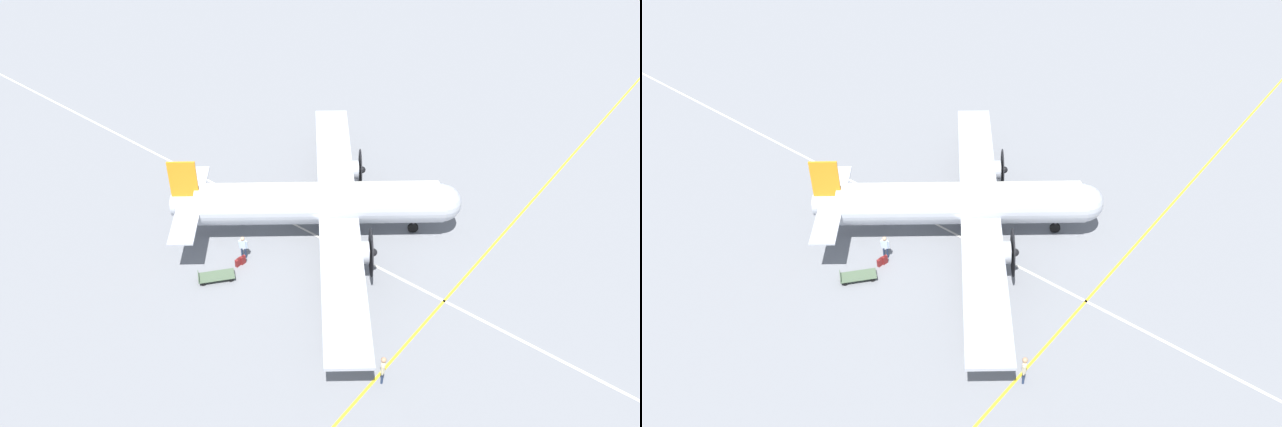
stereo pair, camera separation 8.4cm
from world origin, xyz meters
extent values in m
plane|color=slate|center=(0.00, 0.00, 0.00)|extent=(300.00, 300.00, 0.00)
cube|color=gold|center=(0.00, -9.46, 0.00)|extent=(120.00, 0.16, 0.01)
cube|color=silver|center=(-0.36, 0.00, 0.00)|extent=(0.16, 120.00, 0.01)
cylinder|color=#ADB2BC|center=(0.00, 0.00, 2.35)|extent=(11.87, 13.60, 2.49)
cylinder|color=silver|center=(0.00, 0.00, 3.03)|extent=(10.81, 12.54, 1.74)
sphere|color=#ADB2BC|center=(4.98, -6.00, 2.35)|extent=(2.37, 2.37, 2.37)
cylinder|color=#ADB2BC|center=(-4.98, 6.00, 2.47)|extent=(3.00, 3.22, 1.37)
cube|color=orange|center=(-5.34, 6.44, 4.22)|extent=(1.20, 1.41, 2.87)
cube|color=#ADB2BC|center=(-5.22, 6.30, 2.60)|extent=(7.23, 6.36, 0.10)
cube|color=#ADB2BC|center=(0.73, -0.88, 2.03)|extent=(21.13, 18.12, 0.20)
cylinder|color=#ADB2BC|center=(4.22, 1.67, 2.05)|extent=(2.75, 2.93, 1.37)
cylinder|color=black|center=(5.16, 0.54, 2.05)|extent=(2.24, 1.87, 2.88)
sphere|color=black|center=(5.24, 0.44, 2.05)|extent=(0.48, 0.48, 0.48)
cylinder|color=#ADB2BC|center=(-2.43, -3.84, 2.05)|extent=(2.75, 2.93, 1.37)
cylinder|color=black|center=(-1.49, -4.97, 2.05)|extent=(2.24, 1.87, 2.88)
sphere|color=black|center=(-1.41, -5.07, 2.05)|extent=(0.48, 0.48, 0.48)
cylinder|color=#4C4C51|center=(4.05, 1.88, 1.03)|extent=(0.18, 0.18, 0.96)
cylinder|color=black|center=(4.05, 1.88, 0.55)|extent=(0.93, 1.04, 1.10)
cylinder|color=#4C4C51|center=(-2.60, -3.63, 1.03)|extent=(0.18, 0.18, 0.96)
cylinder|color=black|center=(-2.60, -3.63, 0.55)|extent=(0.93, 1.04, 1.10)
cylinder|color=#4C4C51|center=(3.89, -4.69, 0.79)|extent=(0.14, 0.14, 0.87)
cylinder|color=black|center=(3.89, -4.69, 0.35)|extent=(0.59, 0.65, 0.70)
cylinder|color=navy|center=(-7.38, -9.83, 0.43)|extent=(0.13, 0.13, 0.86)
cylinder|color=navy|center=(-7.16, -9.71, 0.43)|extent=(0.13, 0.13, 0.86)
cube|color=beige|center=(-7.27, -9.77, 1.18)|extent=(0.46, 0.37, 0.64)
sphere|color=tan|center=(-7.27, -9.77, 1.65)|extent=(0.29, 0.29, 0.29)
cylinder|color=beige|center=(-7.50, -9.89, 1.15)|extent=(0.10, 0.10, 0.61)
cylinder|color=beige|center=(-7.05, -9.65, 1.15)|extent=(0.10, 0.10, 0.61)
cube|color=maroon|center=(-7.32, -9.68, 1.26)|extent=(0.05, 0.03, 0.41)
cylinder|color=navy|center=(-4.87, 2.33, 0.39)|extent=(0.11, 0.11, 0.79)
cylinder|color=navy|center=(-4.76, 2.13, 0.39)|extent=(0.11, 0.11, 0.79)
cube|color=silver|center=(-4.82, 2.23, 1.08)|extent=(0.34, 0.42, 0.59)
sphere|color=tan|center=(-4.82, 2.23, 1.51)|extent=(0.26, 0.26, 0.26)
cylinder|color=silver|center=(-4.93, 2.43, 1.05)|extent=(0.09, 0.09, 0.56)
cylinder|color=silver|center=(-4.70, 2.03, 1.05)|extent=(0.09, 0.09, 0.56)
cube|color=maroon|center=(-5.26, 1.88, 0.29)|extent=(0.34, 0.16, 0.58)
cube|color=#551515|center=(-5.26, 1.88, 0.61)|extent=(0.12, 0.11, 0.02)
cube|color=maroon|center=(-5.54, 1.98, 0.26)|extent=(0.50, 0.17, 0.52)
cube|color=#551515|center=(-5.54, 1.98, 0.55)|extent=(0.18, 0.12, 0.02)
cube|color=#4C6047|center=(-7.28, 2.13, 0.30)|extent=(2.26, 2.08, 0.04)
cube|color=#4C6047|center=(-8.09, 2.79, 0.54)|extent=(0.62, 0.74, 0.04)
cylinder|color=#4C6047|center=(-7.82, 3.13, 0.43)|extent=(0.04, 0.04, 0.22)
cylinder|color=#4C6047|center=(-8.37, 2.46, 0.43)|extent=(0.04, 0.04, 0.22)
cylinder|color=black|center=(-6.41, 1.90, 0.14)|extent=(0.25, 0.22, 0.28)
cylinder|color=black|center=(-6.88, 1.32, 0.14)|extent=(0.25, 0.22, 0.28)
cylinder|color=black|center=(-7.68, 2.93, 0.14)|extent=(0.25, 0.22, 0.28)
cylinder|color=black|center=(-8.15, 2.36, 0.14)|extent=(0.25, 0.22, 0.28)
camera|label=1|loc=(-24.67, -19.60, 26.03)|focal=35.00mm
camera|label=2|loc=(-24.62, -19.66, 26.03)|focal=35.00mm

